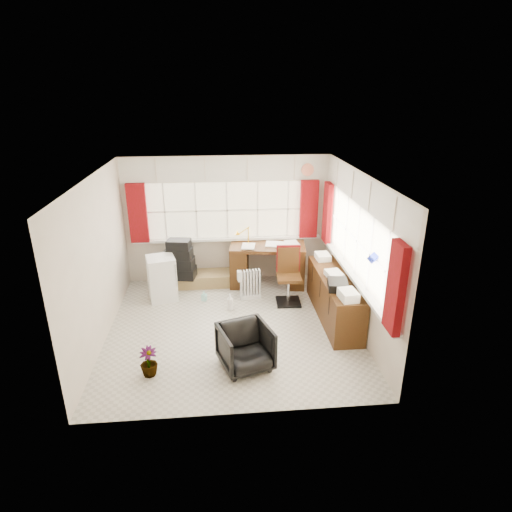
# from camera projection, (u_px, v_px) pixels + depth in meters

# --- Properties ---
(ground) EXTENTS (4.00, 4.00, 0.00)m
(ground) POSITION_uv_depth(u_px,v_px,m) (233.00, 328.00, 7.03)
(ground) COLOR beige
(ground) RESTS_ON ground
(room_walls) EXTENTS (4.00, 4.00, 4.00)m
(room_walls) POSITION_uv_depth(u_px,v_px,m) (231.00, 242.00, 6.48)
(room_walls) COLOR beige
(room_walls) RESTS_ON ground
(window_back) EXTENTS (3.70, 0.12, 3.60)m
(window_back) POSITION_uv_depth(u_px,v_px,m) (228.00, 235.00, 8.48)
(window_back) COLOR beige
(window_back) RESTS_ON room_walls
(window_right) EXTENTS (0.12, 3.70, 3.60)m
(window_right) POSITION_uv_depth(u_px,v_px,m) (353.00, 271.00, 6.85)
(window_right) COLOR beige
(window_right) RESTS_ON room_walls
(curtains) EXTENTS (3.83, 3.83, 1.15)m
(curtains) POSITION_uv_depth(u_px,v_px,m) (282.00, 225.00, 7.43)
(curtains) COLOR maroon
(curtains) RESTS_ON room_walls
(overhead_cabinets) EXTENTS (3.98, 3.98, 0.48)m
(overhead_cabinets) POSITION_uv_depth(u_px,v_px,m) (286.00, 179.00, 7.19)
(overhead_cabinets) COLOR beige
(overhead_cabinets) RESTS_ON room_walls
(desk) EXTENTS (1.52, 0.89, 0.87)m
(desk) POSITION_uv_depth(u_px,v_px,m) (267.00, 263.00, 8.43)
(desk) COLOR #4E3112
(desk) RESTS_ON ground
(desk_lamp) EXTENTS (0.13, 0.11, 0.38)m
(desk_lamp) POSITION_uv_depth(u_px,v_px,m) (248.00, 232.00, 8.19)
(desk_lamp) COLOR #EEAA0A
(desk_lamp) RESTS_ON desk
(task_chair) EXTENTS (0.46, 0.48, 1.04)m
(task_chair) POSITION_uv_depth(u_px,v_px,m) (288.00, 273.00, 7.74)
(task_chair) COLOR black
(task_chair) RESTS_ON ground
(office_chair) EXTENTS (0.85, 0.86, 0.63)m
(office_chair) POSITION_uv_depth(u_px,v_px,m) (245.00, 347.00, 5.94)
(office_chair) COLOR black
(office_chair) RESTS_ON ground
(radiator) EXTENTS (0.40, 0.20, 0.57)m
(radiator) POSITION_uv_depth(u_px,v_px,m) (250.00, 287.00, 7.94)
(radiator) COLOR white
(radiator) RESTS_ON ground
(credenza) EXTENTS (0.50, 2.00, 0.85)m
(credenza) POSITION_uv_depth(u_px,v_px,m) (334.00, 297.00, 7.22)
(credenza) COLOR #4E3112
(credenza) RESTS_ON ground
(file_tray) EXTENTS (0.36, 0.43, 0.13)m
(file_tray) POSITION_uv_depth(u_px,v_px,m) (338.00, 285.00, 6.66)
(file_tray) COLOR black
(file_tray) RESTS_ON credenza
(tv_bench) EXTENTS (1.40, 0.50, 0.25)m
(tv_bench) POSITION_uv_depth(u_px,v_px,m) (202.00, 279.00, 8.53)
(tv_bench) COLOR #A08250
(tv_bench) RESTS_ON ground
(crt_tv) EXTENTS (0.60, 0.57, 0.47)m
(crt_tv) POSITION_uv_depth(u_px,v_px,m) (179.00, 260.00, 8.49)
(crt_tv) COLOR black
(crt_tv) RESTS_ON tv_bench
(hifi_stack) EXTENTS (0.62, 0.46, 0.78)m
(hifi_stack) POSITION_uv_depth(u_px,v_px,m) (180.00, 261.00, 8.16)
(hifi_stack) COLOR black
(hifi_stack) RESTS_ON tv_bench
(mini_fridge) EXTENTS (0.59, 0.59, 0.83)m
(mini_fridge) POSITION_uv_depth(u_px,v_px,m) (162.00, 278.00, 7.86)
(mini_fridge) COLOR white
(mini_fridge) RESTS_ON ground
(spray_bottle_a) EXTENTS (0.13, 0.13, 0.31)m
(spray_bottle_a) POSITION_uv_depth(u_px,v_px,m) (230.00, 302.00, 7.54)
(spray_bottle_a) COLOR white
(spray_bottle_a) RESTS_ON ground
(spray_bottle_b) EXTENTS (0.11, 0.11, 0.19)m
(spray_bottle_b) POSITION_uv_depth(u_px,v_px,m) (204.00, 296.00, 7.89)
(spray_bottle_b) COLOR #99E5DE
(spray_bottle_b) RESTS_ON ground
(flower_vase) EXTENTS (0.27, 0.27, 0.42)m
(flower_vase) POSITION_uv_depth(u_px,v_px,m) (149.00, 362.00, 5.80)
(flower_vase) COLOR black
(flower_vase) RESTS_ON ground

